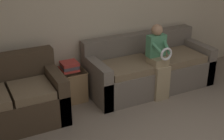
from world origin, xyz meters
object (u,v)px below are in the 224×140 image
couch_side (9,101)px  side_shelf (70,84)px  child_left_seated (159,59)px  book_stack (69,66)px  couch_main (148,69)px

couch_side → side_shelf: bearing=15.2°
child_left_seated → book_stack: child_left_seated is taller
couch_side → book_stack: 1.04m
couch_main → book_stack: bearing=171.7°
child_left_seated → couch_main: bearing=80.6°
couch_main → child_left_seated: bearing=-99.4°
child_left_seated → side_shelf: child_left_seated is taller
side_shelf → book_stack: (0.01, 0.00, 0.30)m
couch_side → child_left_seated: size_ratio=1.23×
couch_side → side_shelf: (0.97, 0.26, -0.08)m
couch_main → couch_side: bearing=-178.2°
couch_side → child_left_seated: bearing=-7.4°
couch_side → child_left_seated: child_left_seated is taller
couch_side → book_stack: couch_side is taller
child_left_seated → book_stack: size_ratio=4.01×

